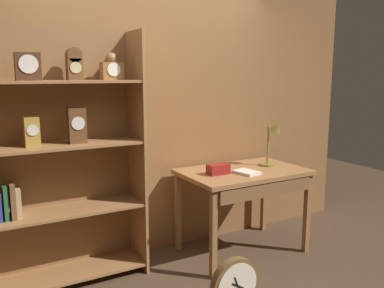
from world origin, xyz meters
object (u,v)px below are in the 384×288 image
(bookshelf, at_px, (50,157))
(toolbox_small, at_px, (218,169))
(open_repair_manual, at_px, (247,172))
(round_clock_large, at_px, (235,286))
(desk_lamp, at_px, (274,137))
(workbench, at_px, (245,180))

(bookshelf, bearing_deg, toolbox_small, -11.01)
(toolbox_small, height_order, open_repair_manual, toolbox_small)
(open_repair_manual, height_order, round_clock_large, open_repair_manual)
(round_clock_large, bearing_deg, bookshelf, 133.49)
(desk_lamp, relative_size, open_repair_manual, 2.14)
(bookshelf, height_order, open_repair_manual, bookshelf)
(desk_lamp, relative_size, round_clock_large, 1.10)
(open_repair_manual, bearing_deg, desk_lamp, 6.79)
(workbench, relative_size, round_clock_large, 2.74)
(toolbox_small, relative_size, round_clock_large, 0.47)
(workbench, xyz_separation_m, open_repair_manual, (-0.06, -0.11, 0.11))
(desk_lamp, xyz_separation_m, round_clock_large, (-1.04, -0.84, -0.89))
(bookshelf, relative_size, round_clock_large, 4.85)
(workbench, relative_size, open_repair_manual, 5.32)
(workbench, xyz_separation_m, desk_lamp, (0.37, 0.03, 0.39))
(round_clock_large, bearing_deg, open_repair_manual, 48.67)
(toolbox_small, bearing_deg, workbench, -1.20)
(bookshelf, xyz_separation_m, workbench, (1.71, -0.28, -0.35))
(bookshelf, height_order, round_clock_large, bookshelf)
(bookshelf, distance_m, toolbox_small, 1.45)
(toolbox_small, xyz_separation_m, round_clock_large, (-0.38, -0.81, -0.64))
(workbench, distance_m, desk_lamp, 0.53)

